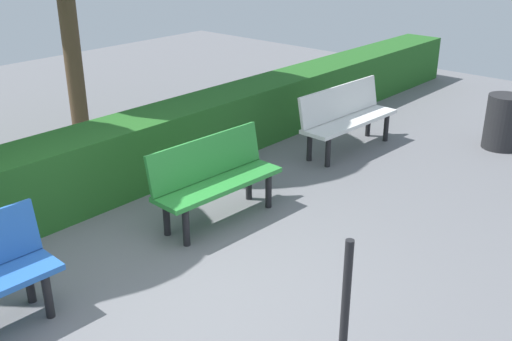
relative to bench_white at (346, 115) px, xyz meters
The scene contains 6 objects.
ground_plane 3.98m from the bench_white, 11.60° to the left, with size 18.38×18.38×0.00m, color slate.
bench_white is the anchor object (origin of this frame).
bench_green 2.63m from the bench_white, ahead, with size 1.47×0.53×0.86m.
hedge_row 2.90m from the bench_white, 24.46° to the right, with size 14.38×0.70×0.79m, color #266023.
railing_post_mid 4.34m from the bench_white, 33.35° to the left, with size 0.06×0.06×1.00m, color black.
trash_bin 2.14m from the bench_white, 132.55° to the left, with size 0.48×0.48×0.74m, color #262628.
Camera 1 is at (2.65, 3.34, 2.88)m, focal length 41.68 mm.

